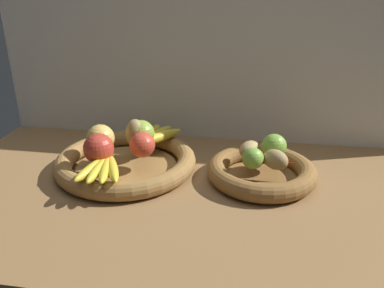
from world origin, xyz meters
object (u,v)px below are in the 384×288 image
(potato_oblong, at_px, (250,150))
(apple_red_front, at_px, (99,148))
(banana_bunch_back, at_px, (156,135))
(potato_back, at_px, (270,149))
(fruit_bowl_left, at_px, (126,162))
(apple_red_right, at_px, (142,145))
(potato_small, at_px, (275,160))
(fruit_bowl_right, at_px, (261,172))
(banana_bunch_front, at_px, (103,168))
(pear_brown, at_px, (135,133))
(lime_far, at_px, (274,146))
(lime_near, at_px, (253,158))
(apple_green_back, at_px, (141,133))
(chili_pepper, at_px, (271,162))
(apple_golden_left, at_px, (101,138))

(potato_oblong, bearing_deg, apple_red_front, -166.16)
(banana_bunch_back, height_order, potato_back, potato_back)
(fruit_bowl_left, distance_m, potato_back, 0.40)
(apple_red_right, xyz_separation_m, potato_small, (0.35, -0.02, -0.01))
(fruit_bowl_right, distance_m, apple_red_front, 0.43)
(apple_red_right, xyz_separation_m, potato_back, (0.34, 0.06, -0.01))
(apple_red_front, height_order, banana_bunch_front, apple_red_front)
(fruit_bowl_left, height_order, pear_brown, pear_brown)
(fruit_bowl_right, relative_size, lime_far, 4.32)
(banana_bunch_back, bearing_deg, lime_near, -26.87)
(apple_red_front, xyz_separation_m, potato_back, (0.44, 0.11, -0.02))
(apple_green_back, bearing_deg, potato_back, -2.15)
(banana_bunch_back, xyz_separation_m, potato_oblong, (0.28, -0.08, 0.01))
(lime_near, xyz_separation_m, chili_pepper, (0.05, 0.02, -0.02))
(apple_red_front, bearing_deg, chili_pepper, 7.12)
(fruit_bowl_left, relative_size, potato_back, 6.14)
(apple_red_right, bearing_deg, pear_brown, 121.90)
(fruit_bowl_left, bearing_deg, potato_back, 6.18)
(potato_back, xyz_separation_m, potato_oblong, (-0.05, -0.02, 0.00))
(apple_golden_left, bearing_deg, apple_red_front, -71.86)
(banana_bunch_front, xyz_separation_m, potato_oblong, (0.35, 0.15, 0.01))
(apple_red_front, distance_m, pear_brown, 0.13)
(apple_golden_left, xyz_separation_m, pear_brown, (0.09, 0.04, 0.00))
(potato_oblong, bearing_deg, lime_far, 9.25)
(fruit_bowl_left, relative_size, banana_bunch_front, 2.39)
(pear_brown, relative_size, banana_bunch_front, 0.52)
(fruit_bowl_left, xyz_separation_m, lime_far, (0.40, 0.04, 0.06))
(chili_pepper, bearing_deg, apple_red_front, -175.82)
(fruit_bowl_right, xyz_separation_m, banana_bunch_front, (-0.39, -0.12, 0.04))
(apple_green_back, height_order, apple_golden_left, same)
(apple_red_front, distance_m, lime_far, 0.46)
(apple_red_front, bearing_deg, potato_oblong, 13.84)
(potato_back, bearing_deg, apple_golden_left, -175.16)
(lime_far, distance_m, chili_pepper, 0.06)
(pear_brown, bearing_deg, apple_golden_left, -154.63)
(apple_red_front, bearing_deg, apple_red_right, 28.26)
(potato_small, bearing_deg, apple_red_front, -175.32)
(banana_bunch_front, bearing_deg, apple_green_back, 75.29)
(lime_far, bearing_deg, apple_red_right, -171.63)
(banana_bunch_front, height_order, potato_small, potato_small)
(potato_back, bearing_deg, potato_oblong, -164.05)
(pear_brown, distance_m, potato_small, 0.39)
(fruit_bowl_right, distance_m, lime_far, 0.08)
(fruit_bowl_left, relative_size, potato_small, 5.71)
(pear_brown, xyz_separation_m, chili_pepper, (0.38, -0.06, -0.03))
(apple_golden_left, relative_size, pear_brown, 0.91)
(apple_red_right, relative_size, lime_near, 1.26)
(fruit_bowl_right, relative_size, apple_red_front, 3.61)
(pear_brown, xyz_separation_m, potato_back, (0.37, -0.00, -0.02))
(chili_pepper, bearing_deg, potato_back, 90.32)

